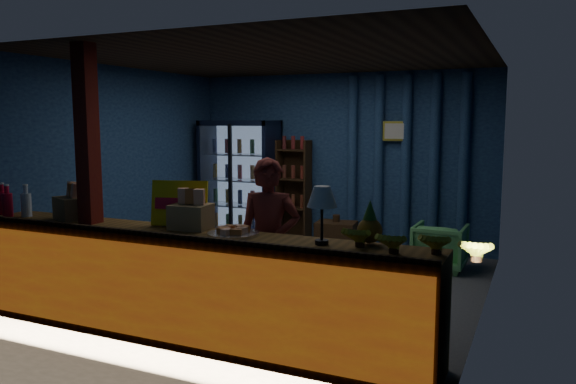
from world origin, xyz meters
The scene contains 19 objects.
ground centered at (0.00, 0.00, 0.00)m, with size 4.60×4.60×0.00m, color #515154.
room_walls centered at (0.00, 0.00, 1.57)m, with size 4.60×4.60×4.60m.
counter centered at (0.00, -1.91, 0.48)m, with size 4.40×0.57×0.99m.
support_post centered at (-1.05, -1.90, 1.30)m, with size 0.16×0.16×2.60m, color maroon.
beverage_cooler centered at (-1.55, 1.92, 0.93)m, with size 1.20×0.62×1.90m.
bottle_shelf centered at (-0.70, 2.06, 0.79)m, with size 0.50×0.28×1.60m.
curtain_folds centered at (1.00, 2.14, 1.30)m, with size 1.74×0.14×2.50m.
framed_picture centered at (0.85, 2.10, 1.75)m, with size 0.36×0.04×0.28m.
shopkeeper centered at (0.55, -1.38, 0.79)m, with size 0.57×0.38×1.57m, color maroon.
green_chair centered at (1.64, 1.37, 0.30)m, with size 0.63×0.65×0.59m, color #5DBB63.
side_table centered at (0.20, 1.45, 0.25)m, with size 0.58×0.45×0.59m.
yellow_sign centered at (-0.21, -1.68, 1.16)m, with size 0.52×0.24×0.41m.
soda_bottles centered at (-2.05, -1.93, 1.08)m, with size 0.43×0.18×0.32m.
snack_box_left centered at (-1.34, -1.83, 1.08)m, with size 0.42×0.39×0.36m.
snack_box_centre centered at (-0.03, -1.75, 1.08)m, with size 0.36×0.31×0.36m.
pastry_tray centered at (0.45, -1.85, 0.97)m, with size 0.44×0.44×0.07m.
banana_bunches centered at (1.97, -1.92, 1.04)m, with size 1.11×0.31×0.18m.
table_lamp centered at (1.25, -1.87, 1.31)m, with size 0.23×0.23×0.45m.
pineapple centered at (1.58, -1.72, 1.09)m, with size 0.20×0.20×0.34m.
Camera 1 is at (2.76, -5.85, 1.90)m, focal length 35.00 mm.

